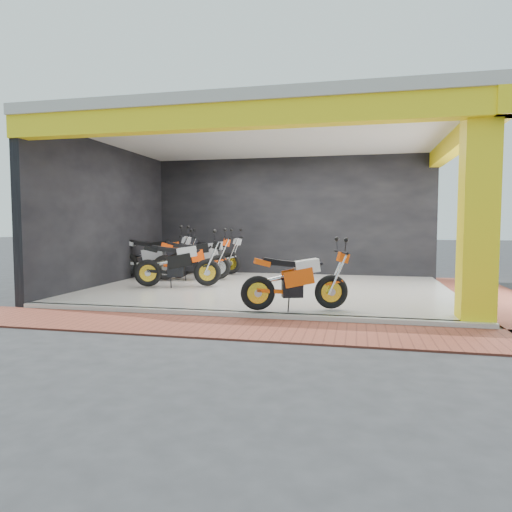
% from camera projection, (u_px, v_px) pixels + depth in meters
% --- Properties ---
extents(ground, '(80.00, 80.00, 0.00)m').
position_uv_depth(ground, '(250.00, 307.00, 8.59)').
color(ground, '#2D2D30').
rests_on(ground, ground).
extents(showroom_floor, '(8.00, 6.00, 0.10)m').
position_uv_depth(showroom_floor, '(270.00, 289.00, 10.53)').
color(showroom_floor, silver).
rests_on(showroom_floor, ground).
extents(showroom_ceiling, '(8.40, 6.40, 0.20)m').
position_uv_depth(showroom_ceiling, '(270.00, 134.00, 10.28)').
color(showroom_ceiling, beige).
rests_on(showroom_ceiling, corner_column).
extents(back_wall, '(8.20, 0.20, 3.50)m').
position_uv_depth(back_wall, '(289.00, 218.00, 13.43)').
color(back_wall, black).
rests_on(back_wall, ground).
extents(left_wall, '(0.20, 6.20, 3.50)m').
position_uv_depth(left_wall, '(107.00, 216.00, 11.30)').
color(left_wall, black).
rests_on(left_wall, ground).
extents(corner_column, '(0.50, 0.50, 3.50)m').
position_uv_depth(corner_column, '(478.00, 211.00, 6.92)').
color(corner_column, yellow).
rests_on(corner_column, ground).
extents(header_beam_front, '(8.40, 0.30, 0.40)m').
position_uv_depth(header_beam_front, '(235.00, 116.00, 7.38)').
color(header_beam_front, yellow).
rests_on(header_beam_front, corner_column).
extents(header_beam_right, '(0.30, 6.40, 0.40)m').
position_uv_depth(header_beam_right, '(460.00, 140.00, 9.44)').
color(header_beam_right, yellow).
rests_on(header_beam_right, corner_column).
extents(floor_kerb, '(8.00, 0.20, 0.10)m').
position_uv_depth(floor_kerb, '(236.00, 315.00, 7.59)').
color(floor_kerb, silver).
rests_on(floor_kerb, ground).
extents(paver_front, '(9.00, 1.40, 0.03)m').
position_uv_depth(paver_front, '(222.00, 327.00, 6.83)').
color(paver_front, brown).
rests_on(paver_front, ground).
extents(paver_right, '(1.40, 7.00, 0.03)m').
position_uv_depth(paver_right, '(496.00, 298.00, 9.49)').
color(paver_right, brown).
rests_on(paver_right, ground).
extents(moto_hero, '(2.06, 1.30, 1.18)m').
position_uv_depth(moto_hero, '(331.00, 275.00, 7.72)').
color(moto_hero, '#EB5009').
rests_on(moto_hero, showroom_floor).
extents(moto_row_a, '(2.23, 1.37, 1.28)m').
position_uv_depth(moto_row_a, '(207.00, 259.00, 10.56)').
color(moto_row_a, black).
rests_on(moto_row_a, showroom_floor).
extents(moto_row_b, '(2.27, 1.38, 1.30)m').
position_uv_depth(moto_row_b, '(218.00, 255.00, 11.83)').
color(moto_row_b, '#EA4209').
rests_on(moto_row_b, showroom_floor).
extents(moto_row_c, '(2.18, 1.15, 1.27)m').
position_uv_depth(moto_row_c, '(187.00, 253.00, 13.17)').
color(moto_row_c, black).
rests_on(moto_row_c, showroom_floor).
extents(moto_row_d, '(2.30, 0.99, 1.37)m').
position_uv_depth(moto_row_d, '(178.00, 253.00, 12.11)').
color(moto_row_d, '#AAACB2').
rests_on(moto_row_d, showroom_floor).
extents(moto_row_e, '(2.21, 1.21, 1.28)m').
position_uv_depth(moto_row_e, '(231.00, 253.00, 13.10)').
color(moto_row_e, '#AEB0B6').
rests_on(moto_row_e, showroom_floor).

